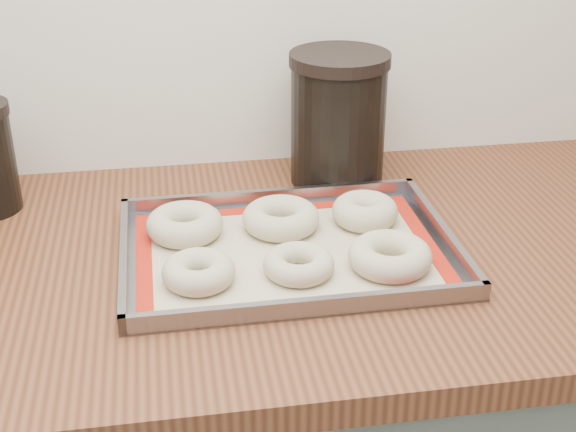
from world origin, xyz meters
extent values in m
cube|color=brown|center=(0.00, 1.68, 0.88)|extent=(3.06, 0.68, 0.04)
cube|color=gray|center=(0.19, 1.65, 0.90)|extent=(0.46, 0.33, 0.00)
cube|color=gray|center=(0.19, 1.81, 0.91)|extent=(0.46, 0.01, 0.02)
cube|color=gray|center=(0.19, 1.49, 0.91)|extent=(0.46, 0.01, 0.02)
cube|color=gray|center=(-0.03, 1.65, 0.91)|extent=(0.01, 0.33, 0.02)
cube|color=gray|center=(0.42, 1.65, 0.91)|extent=(0.01, 0.33, 0.02)
cube|color=#C6B793|center=(0.19, 1.65, 0.90)|extent=(0.42, 0.29, 0.00)
cube|color=#AE1A0B|center=(0.19, 1.79, 0.91)|extent=(0.42, 0.02, 0.00)
cube|color=#AE1A0B|center=(0.19, 1.52, 0.91)|extent=(0.42, 0.02, 0.00)
cube|color=#AE1A0B|center=(-0.01, 1.65, 0.91)|extent=(0.02, 0.25, 0.00)
cube|color=#AE1A0B|center=(0.39, 1.65, 0.91)|extent=(0.02, 0.25, 0.00)
torus|color=beige|center=(0.06, 1.59, 0.92)|extent=(0.12, 0.12, 0.03)
torus|color=beige|center=(0.19, 1.59, 0.92)|extent=(0.12, 0.12, 0.03)
torus|color=beige|center=(0.32, 1.59, 0.92)|extent=(0.14, 0.14, 0.04)
torus|color=beige|center=(0.05, 1.72, 0.92)|extent=(0.14, 0.14, 0.04)
torus|color=beige|center=(0.19, 1.72, 0.92)|extent=(0.12, 0.12, 0.04)
torus|color=beige|center=(0.32, 1.72, 0.92)|extent=(0.12, 0.12, 0.04)
cylinder|color=black|center=(0.31, 1.89, 1.00)|extent=(0.15, 0.15, 0.20)
cylinder|color=black|center=(0.31, 1.89, 1.11)|extent=(0.16, 0.16, 0.02)
camera|label=1|loc=(0.03, 0.69, 1.45)|focal=50.00mm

